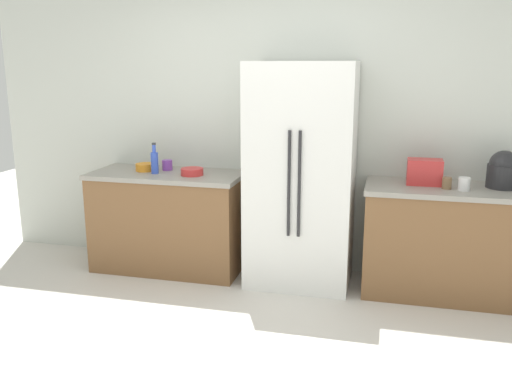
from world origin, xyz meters
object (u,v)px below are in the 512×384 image
at_px(cup_a, 464,184).
at_px(cup_d, 167,165).
at_px(toaster, 424,172).
at_px(cup_c, 447,183).
at_px(bowl_b, 192,172).
at_px(bottle_a, 155,161).
at_px(rice_cooker, 504,170).
at_px(bowl_a, 145,167).
at_px(refrigerator, 301,176).

distance_m(cup_a, cup_d, 2.50).
distance_m(toaster, cup_c, 0.21).
relative_size(toaster, cup_d, 2.92).
height_order(cup_c, cup_d, cup_d).
relative_size(toaster, cup_c, 3.01).
relative_size(cup_d, bowl_b, 0.47).
distance_m(cup_a, cup_c, 0.12).
bearing_deg(bottle_a, cup_d, 75.80).
bearing_deg(toaster, bottle_a, -177.22).
bearing_deg(rice_cooker, toaster, -178.03).
distance_m(rice_cooker, cup_a, 0.35).
height_order(cup_a, bowl_a, cup_a).
height_order(refrigerator, bowl_b, refrigerator).
bearing_deg(bowl_a, bottle_a, -33.75).
height_order(toaster, bowl_a, toaster).
xyz_separation_m(rice_cooker, cup_c, (-0.42, -0.14, -0.09)).
height_order(refrigerator, bottle_a, refrigerator).
bearing_deg(cup_d, rice_cooker, -0.85).
bearing_deg(bowl_a, cup_a, -2.75).
relative_size(bowl_a, bowl_b, 0.87).
relative_size(cup_c, bowl_b, 0.46).
distance_m(rice_cooker, bowl_a, 2.97).
height_order(bottle_a, bowl_a, bottle_a).
relative_size(refrigerator, cup_a, 18.34).
height_order(cup_d, bowl_b, cup_d).
bearing_deg(cup_a, cup_c, 167.23).
distance_m(bowl_a, bowl_b, 0.48).
bearing_deg(cup_d, refrigerator, -6.03).
bearing_deg(rice_cooker, refrigerator, -176.71).
distance_m(refrigerator, cup_c, 1.14).
height_order(cup_c, bowl_a, cup_c).
bearing_deg(bowl_b, bowl_a, 170.44).
xyz_separation_m(bottle_a, cup_a, (2.54, -0.04, -0.06)).
bearing_deg(rice_cooker, bowl_a, -179.24).
distance_m(cup_d, bowl_a, 0.20).
relative_size(toaster, bowl_b, 1.38).
height_order(toaster, bowl_b, toaster).
xyz_separation_m(cup_a, bowl_a, (-2.67, 0.13, -0.02)).
xyz_separation_m(cup_d, bowl_b, (0.30, -0.16, -0.02)).
distance_m(bottle_a, cup_d, 0.19).
relative_size(bottle_a, cup_c, 3.01).
xyz_separation_m(toaster, cup_d, (-2.21, 0.06, -0.06)).
xyz_separation_m(bottle_a, bowl_a, (-0.13, 0.09, -0.07)).
bearing_deg(cup_d, bowl_b, -28.47).
distance_m(refrigerator, bowl_a, 1.42).
bearing_deg(bowl_a, cup_d, 24.50).
distance_m(bottle_a, bowl_b, 0.35).
height_order(refrigerator, rice_cooker, refrigerator).
bearing_deg(cup_c, cup_d, 175.61).
xyz_separation_m(cup_a, cup_d, (-2.49, 0.21, -0.01)).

